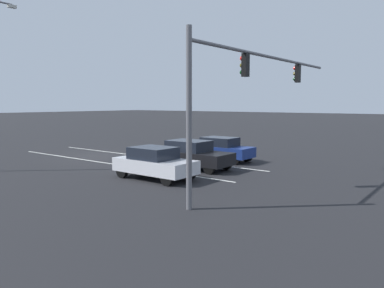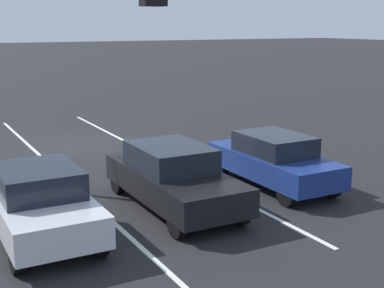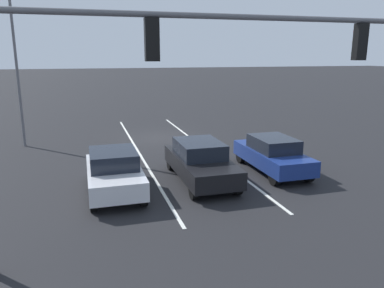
% 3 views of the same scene
% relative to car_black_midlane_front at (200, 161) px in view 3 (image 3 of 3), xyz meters
% --- Properties ---
extents(ground_plane, '(240.00, 240.00, 0.00)m').
position_rel_car_black_midlane_front_xyz_m(ground_plane, '(-0.03, -8.35, -0.81)').
color(ground_plane, black).
extents(lane_stripe_left_divider, '(0.12, 18.34, 0.01)m').
position_rel_car_black_midlane_front_xyz_m(lane_stripe_left_divider, '(-1.80, -5.18, -0.80)').
color(lane_stripe_left_divider, silver).
rests_on(lane_stripe_left_divider, ground_plane).
extents(lane_stripe_center_divider, '(0.12, 18.34, 0.01)m').
position_rel_car_black_midlane_front_xyz_m(lane_stripe_center_divider, '(1.73, -5.18, -0.80)').
color(lane_stripe_center_divider, silver).
rests_on(lane_stripe_center_divider, ground_plane).
extents(car_black_midlane_front, '(1.89, 4.73, 1.58)m').
position_rel_car_black_midlane_front_xyz_m(car_black_midlane_front, '(0.00, 0.00, 0.00)').
color(car_black_midlane_front, black).
rests_on(car_black_midlane_front, ground_plane).
extents(car_silver_rightlane_front, '(1.87, 4.13, 1.56)m').
position_rel_car_black_midlane_front_xyz_m(car_silver_rightlane_front, '(3.41, 0.40, -0.00)').
color(car_silver_rightlane_front, silver).
rests_on(car_silver_rightlane_front, ground_plane).
extents(car_navy_leftlane_front, '(1.76, 4.39, 1.52)m').
position_rel_car_black_midlane_front_xyz_m(car_navy_leftlane_front, '(-3.33, -0.27, -0.03)').
color(car_navy_leftlane_front, navy).
rests_on(car_navy_leftlane_front, ground_plane).
extents(traffic_signal_gantry, '(12.90, 0.37, 6.26)m').
position_rel_car_black_midlane_front_xyz_m(traffic_signal_gantry, '(2.43, 4.98, 3.87)').
color(traffic_signal_gantry, slate).
rests_on(traffic_signal_gantry, ground_plane).
extents(street_lamp_right_shoulder, '(2.21, 0.24, 9.29)m').
position_rel_car_black_midlane_front_xyz_m(street_lamp_right_shoulder, '(7.34, -8.23, 4.51)').
color(street_lamp_right_shoulder, slate).
rests_on(street_lamp_right_shoulder, ground_plane).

